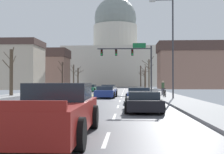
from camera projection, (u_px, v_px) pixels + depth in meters
name	position (u px, v px, depth m)	size (l,w,h in m)	color
ground	(84.00, 98.00, 26.98)	(20.00, 180.00, 0.20)	#4F4F54
signal_gantry	(132.00, 57.00, 40.75)	(7.91, 0.41, 7.07)	#28282D
street_lamp_right	(170.00, 40.00, 25.20)	(2.17, 0.24, 8.98)	#333338
capitol_building	(115.00, 53.00, 100.06)	(34.53, 22.29, 33.97)	beige
sedan_near_00	(109.00, 90.00, 35.95)	(2.12, 4.45, 1.23)	#9EA3A8
sedan_near_01	(106.00, 92.00, 28.47)	(2.17, 4.63, 1.18)	navy
sedan_near_02	(138.00, 95.00, 21.96)	(2.01, 4.62, 1.17)	navy
sedan_near_03	(143.00, 102.00, 15.43)	(2.04, 4.37, 1.09)	black
pickup_truck_near_04	(54.00, 112.00, 8.33)	(2.35, 5.39, 1.58)	maroon
sedan_oncoming_00	(90.00, 88.00, 45.51)	(2.13, 4.71, 1.16)	#1E7247
sedan_oncoming_01	(78.00, 87.00, 54.31)	(2.09, 4.52, 1.22)	#1E7247
sedan_oncoming_02	(85.00, 86.00, 63.48)	(2.01, 4.43, 1.20)	#1E7247
flank_building_00	(45.00, 68.00, 75.91)	(12.74, 8.45, 10.34)	#8C6656
flank_building_01	(19.00, 65.00, 58.39)	(8.93, 8.38, 10.17)	#B2A38E
flank_building_02	(190.00, 65.00, 62.50)	(14.25, 7.26, 10.34)	#8C6656
bare_tree_00	(145.00, 78.00, 73.41)	(2.63, 1.42, 4.43)	brown
bare_tree_01	(11.00, 72.00, 30.23)	(1.62, 2.21, 5.09)	#4C3D2D
bare_tree_02	(141.00, 76.00, 81.40)	(1.26, 1.75, 6.09)	#423328
bare_tree_03	(62.00, 75.00, 54.46)	(1.35, 1.36, 5.52)	#423328
bare_tree_04	(149.00, 72.00, 60.19)	(2.72, 1.58, 7.00)	brown
bare_tree_05	(78.00, 77.00, 73.59)	(2.45, 2.10, 5.48)	#4C3D2D
bare_tree_06	(145.00, 76.00, 68.54)	(2.57, 1.97, 5.16)	brown
bare_tree_07	(74.00, 76.00, 64.63)	(1.31, 2.22, 5.38)	brown
pedestrian_00	(163.00, 87.00, 32.34)	(0.35, 0.34, 1.58)	#33333D
bicycle_parked	(165.00, 93.00, 27.79)	(0.12, 1.77, 0.85)	black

